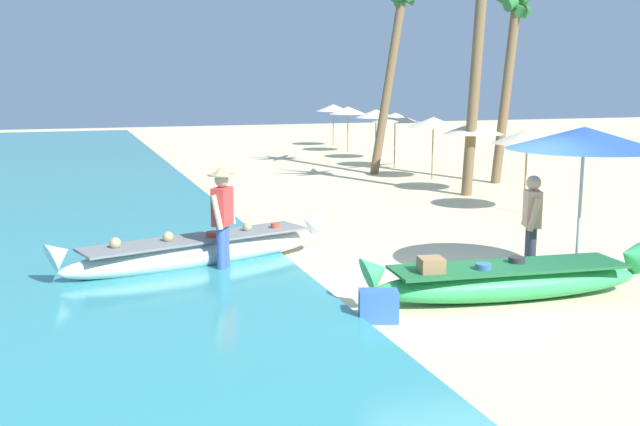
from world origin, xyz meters
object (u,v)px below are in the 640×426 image
palm_tree_mid_cluster (401,11)px  cooler_box (378,306)px  boat_green_foreground (507,280)px  person_tourist_customer (532,222)px  palm_tree_tall_inland (515,20)px  person_vendor_hatted (222,213)px  boat_white_midground (198,251)px  patio_umbrella_large (584,139)px

palm_tree_mid_cluster → cooler_box: size_ratio=12.74×
cooler_box → boat_green_foreground: bearing=25.9°
person_tourist_customer → palm_tree_tall_inland: palm_tree_tall_inland is taller
palm_tree_tall_inland → palm_tree_mid_cluster: size_ratio=0.95×
person_vendor_hatted → cooler_box: 3.35m
boat_green_foreground → palm_tree_tall_inland: (6.74, 10.42, 4.42)m
palm_tree_tall_inland → palm_tree_mid_cluster: (-2.19, 3.10, 0.46)m
person_vendor_hatted → cooler_box: person_vendor_hatted is taller
person_tourist_customer → palm_tree_tall_inland: 11.88m
person_vendor_hatted → boat_green_foreground: bearing=-37.3°
boat_green_foreground → person_vendor_hatted: size_ratio=2.52×
palm_tree_tall_inland → cooler_box: (-8.82, -10.73, -4.50)m
boat_white_midground → person_tourist_customer: (4.68, -2.34, 0.63)m
person_vendor_hatted → cooler_box: size_ratio=3.48×
person_tourist_customer → palm_tree_mid_cluster: bearing=74.0°
palm_tree_tall_inland → cooler_box: 14.60m
person_tourist_customer → cooler_box: bearing=-159.7°
person_vendor_hatted → patio_umbrella_large: size_ratio=0.73×
boat_white_midground → palm_tree_mid_cluster: bearing=51.3°
person_tourist_customer → palm_tree_tall_inland: size_ratio=0.27×
boat_white_midground → cooler_box: bearing=-63.8°
boat_white_midground → palm_tree_mid_cluster: 14.17m
person_vendor_hatted → palm_tree_mid_cluster: 14.14m
person_vendor_hatted → palm_tree_mid_cluster: bearing=53.6°
palm_tree_tall_inland → boat_green_foreground: bearing=-122.9°
person_vendor_hatted → palm_tree_tall_inland: palm_tree_tall_inland is taller
patio_umbrella_large → palm_tree_tall_inland: size_ratio=0.39×
patio_umbrella_large → palm_tree_mid_cluster: palm_tree_mid_cluster is taller
boat_green_foreground → patio_umbrella_large: size_ratio=1.83×
person_tourist_customer → palm_tree_tall_inland: (5.83, 9.63, 3.79)m
palm_tree_tall_inland → palm_tree_mid_cluster: palm_tree_mid_cluster is taller
person_vendor_hatted → palm_tree_tall_inland: 13.36m
cooler_box → person_vendor_hatted: bearing=132.6°
cooler_box → boat_white_midground: bearing=133.6°
palm_tree_mid_cluster → patio_umbrella_large: bearing=-103.2°
person_tourist_customer → boat_white_midground: bearing=153.4°
boat_green_foreground → person_tourist_customer: person_tourist_customer is taller
patio_umbrella_large → boat_white_midground: bearing=152.9°
palm_tree_tall_inland → patio_umbrella_large: bearing=-117.7°
palm_tree_tall_inland → person_vendor_hatted: bearing=-142.7°
person_tourist_customer → palm_tree_mid_cluster: palm_tree_mid_cluster is taller
patio_umbrella_large → palm_tree_mid_cluster: 13.75m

